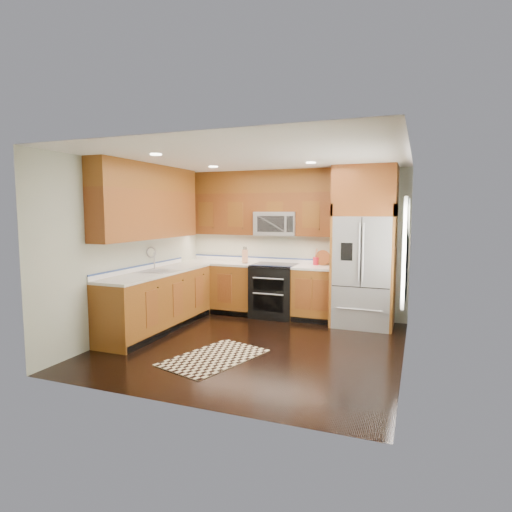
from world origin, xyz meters
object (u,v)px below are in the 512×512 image
at_px(range, 274,291).
at_px(refrigerator, 364,247).
at_px(rug, 214,357).
at_px(utensil_crock, 316,259).
at_px(knife_block, 245,256).

relative_size(range, refrigerator, 0.36).
height_order(range, rug, range).
bearing_deg(utensil_crock, range, -163.68).
distance_m(knife_block, utensil_crock, 1.29).
xyz_separation_m(refrigerator, utensil_crock, (-0.85, 0.24, -0.26)).
bearing_deg(utensil_crock, rug, -106.02).
distance_m(range, rug, 2.38).
height_order(rug, knife_block, knife_block).
height_order(refrigerator, utensil_crock, refrigerator).
height_order(range, refrigerator, refrigerator).
relative_size(rug, knife_block, 4.50).
height_order(refrigerator, rug, refrigerator).
bearing_deg(rug, range, 106.41).
relative_size(range, knife_block, 3.17).
relative_size(rug, utensil_crock, 4.58).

